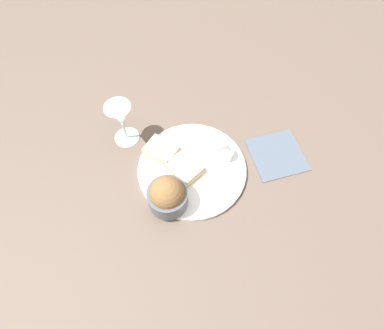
# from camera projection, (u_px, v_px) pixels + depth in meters

# --- Properties ---
(ground_plane) EXTENTS (4.00, 4.00, 0.00)m
(ground_plane) POSITION_uv_depth(u_px,v_px,m) (192.00, 170.00, 0.89)
(ground_plane) COLOR brown
(dinner_plate) EXTENTS (0.32, 0.32, 0.01)m
(dinner_plate) POSITION_uv_depth(u_px,v_px,m) (192.00, 169.00, 0.88)
(dinner_plate) COLOR white
(dinner_plate) RESTS_ON ground_plane
(salad_bowl) EXTENTS (0.11, 0.11, 0.11)m
(salad_bowl) POSITION_uv_depth(u_px,v_px,m) (167.00, 195.00, 0.78)
(salad_bowl) COLOR #4C5156
(salad_bowl) RESTS_ON dinner_plate
(sauce_ramekin) EXTENTS (0.05, 0.05, 0.03)m
(sauce_ramekin) POSITION_uv_depth(u_px,v_px,m) (225.00, 153.00, 0.88)
(sauce_ramekin) COLOR white
(sauce_ramekin) RESTS_ON dinner_plate
(cheese_toast_near) EXTENTS (0.12, 0.12, 0.03)m
(cheese_toast_near) POSITION_uv_depth(u_px,v_px,m) (185.00, 168.00, 0.86)
(cheese_toast_near) COLOR tan
(cheese_toast_near) RESTS_ON dinner_plate
(cheese_toast_far) EXTENTS (0.11, 0.10, 0.03)m
(cheese_toast_far) POSITION_uv_depth(u_px,v_px,m) (161.00, 150.00, 0.89)
(cheese_toast_far) COLOR tan
(cheese_toast_far) RESTS_ON dinner_plate
(wine_glass) EXTENTS (0.08, 0.08, 0.15)m
(wine_glass) POSITION_uv_depth(u_px,v_px,m) (120.00, 117.00, 0.85)
(wine_glass) COLOR silver
(wine_glass) RESTS_ON ground_plane
(napkin) EXTENTS (0.21, 0.21, 0.01)m
(napkin) POSITION_uv_depth(u_px,v_px,m) (277.00, 155.00, 0.91)
(napkin) COLOR #4C5666
(napkin) RESTS_ON ground_plane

